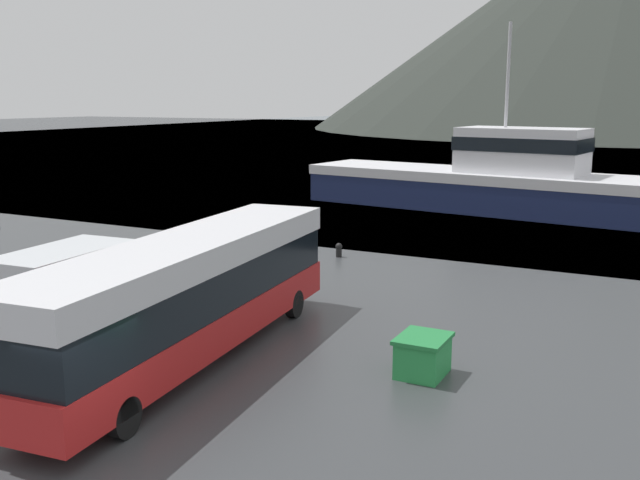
# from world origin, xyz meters

# --- Properties ---
(ground_plane) EXTENTS (400.00, 400.00, 0.00)m
(ground_plane) POSITION_xyz_m (0.00, 0.00, 0.00)
(ground_plane) COLOR #383A3D
(water_surface) EXTENTS (240.00, 240.00, 0.00)m
(water_surface) POSITION_xyz_m (0.00, 139.93, 0.00)
(water_surface) COLOR slate
(water_surface) RESTS_ON ground
(hill_backdrop) EXTENTS (149.32, 149.32, 53.30)m
(hill_backdrop) POSITION_xyz_m (-3.20, 175.35, 26.65)
(hill_backdrop) COLOR #2D332D
(hill_backdrop) RESTS_ON ground
(tour_bus) EXTENTS (3.83, 13.02, 3.33)m
(tour_bus) POSITION_xyz_m (-1.95, 5.11, 1.87)
(tour_bus) COLOR red
(tour_bus) RESTS_ON ground
(delivery_van) EXTENTS (2.64, 6.43, 2.46)m
(delivery_van) POSITION_xyz_m (-7.16, 6.18, 1.30)
(delivery_van) COLOR silver
(delivery_van) RESTS_ON ground
(fishing_boat) EXTENTS (23.88, 8.49, 11.46)m
(fishing_boat) POSITION_xyz_m (-1.21, 34.97, 1.95)
(fishing_boat) COLOR #19234C
(fishing_boat) RESTS_ON water_surface
(storage_bin) EXTENTS (1.23, 1.48, 1.03)m
(storage_bin) POSITION_xyz_m (4.04, 6.88, 0.53)
(storage_bin) COLOR green
(storage_bin) RESTS_ON ground
(small_boat) EXTENTS (3.45, 6.02, 0.83)m
(small_boat) POSITION_xyz_m (-5.40, 41.64, 0.42)
(small_boat) COLOR #19234C
(small_boat) RESTS_ON water_surface
(mooring_bollard) EXTENTS (0.30, 0.30, 0.63)m
(mooring_bollard) POSITION_xyz_m (-3.88, 18.38, 0.34)
(mooring_bollard) COLOR black
(mooring_bollard) RESTS_ON ground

